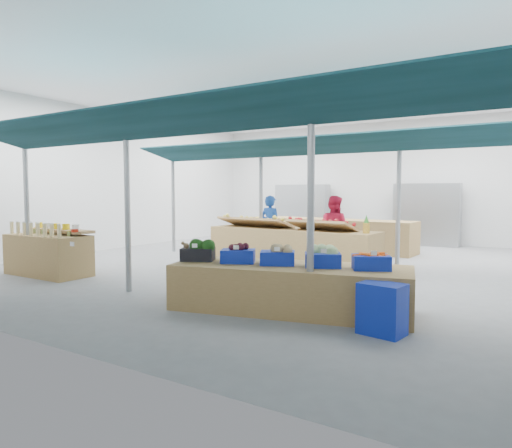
{
  "coord_description": "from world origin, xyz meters",
  "views": [
    {
      "loc": [
        5.09,
        -9.57,
        1.74
      ],
      "look_at": [
        0.15,
        -1.6,
        1.09
      ],
      "focal_mm": 32.0,
      "sensor_mm": 36.0,
      "label": 1
    }
  ],
  "objects_px": {
    "vendor_left": "(270,226)",
    "vendor_right": "(333,229)",
    "fruit_counter": "(291,248)",
    "bottle_shelf": "(50,253)",
    "crate_stack": "(382,309)",
    "veg_counter": "(290,288)"
  },
  "relations": [
    {
      "from": "vendor_right",
      "to": "crate_stack",
      "type": "bearing_deg",
      "value": 121.68
    },
    {
      "from": "veg_counter",
      "to": "fruit_counter",
      "type": "distance_m",
      "value": 4.02
    },
    {
      "from": "crate_stack",
      "to": "vendor_left",
      "type": "xyz_separation_m",
      "value": [
        -4.51,
        5.09,
        0.51
      ]
    },
    {
      "from": "fruit_counter",
      "to": "vendor_right",
      "type": "height_order",
      "value": "vendor_right"
    },
    {
      "from": "fruit_counter",
      "to": "vendor_left",
      "type": "bearing_deg",
      "value": 141.15
    },
    {
      "from": "vendor_right",
      "to": "fruit_counter",
      "type": "bearing_deg",
      "value": 65.05
    },
    {
      "from": "bottle_shelf",
      "to": "vendor_left",
      "type": "relative_size",
      "value": 1.16
    },
    {
      "from": "bottle_shelf",
      "to": "fruit_counter",
      "type": "xyz_separation_m",
      "value": [
        3.83,
        3.65,
        -0.02
      ]
    },
    {
      "from": "bottle_shelf",
      "to": "crate_stack",
      "type": "height_order",
      "value": "bottle_shelf"
    },
    {
      "from": "fruit_counter",
      "to": "crate_stack",
      "type": "relative_size",
      "value": 6.54
    },
    {
      "from": "vendor_left",
      "to": "bottle_shelf",
      "type": "bearing_deg",
      "value": 64.64
    },
    {
      "from": "crate_stack",
      "to": "veg_counter",
      "type": "bearing_deg",
      "value": 164.38
    },
    {
      "from": "bottle_shelf",
      "to": "fruit_counter",
      "type": "relative_size",
      "value": 0.46
    },
    {
      "from": "crate_stack",
      "to": "vendor_right",
      "type": "distance_m",
      "value": 5.79
    },
    {
      "from": "veg_counter",
      "to": "fruit_counter",
      "type": "relative_size",
      "value": 0.84
    },
    {
      "from": "bottle_shelf",
      "to": "veg_counter",
      "type": "height_order",
      "value": "bottle_shelf"
    },
    {
      "from": "vendor_left",
      "to": "vendor_right",
      "type": "bearing_deg",
      "value": -176.34
    },
    {
      "from": "fruit_counter",
      "to": "vendor_right",
      "type": "bearing_deg",
      "value": 65.05
    },
    {
      "from": "vendor_left",
      "to": "fruit_counter",
      "type": "bearing_deg",
      "value": 141.15
    },
    {
      "from": "vendor_left",
      "to": "veg_counter",
      "type": "bearing_deg",
      "value": 126.58
    },
    {
      "from": "bottle_shelf",
      "to": "fruit_counter",
      "type": "height_order",
      "value": "bottle_shelf"
    },
    {
      "from": "crate_stack",
      "to": "vendor_right",
      "type": "xyz_separation_m",
      "value": [
        -2.71,
        5.09,
        0.51
      ]
    }
  ]
}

